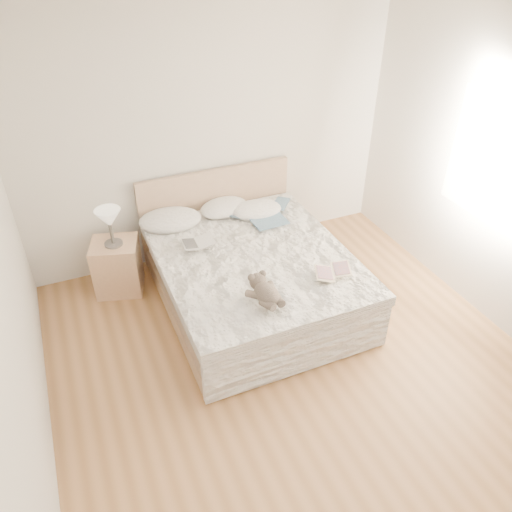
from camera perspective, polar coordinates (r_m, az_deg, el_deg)
name	(u,v)px	position (r m, az deg, el deg)	size (l,w,h in m)	color
floor	(306,382)	(4.33, 5.72, -14.16)	(4.00, 4.50, 0.00)	brown
ceiling	(335,37)	(2.91, 9.01, 23.44)	(4.00, 4.50, 0.00)	white
wall_back	(210,136)	(5.27, -5.24, 13.50)	(4.00, 0.02, 2.70)	silver
wall_left	(0,328)	(3.13, -27.23, -7.36)	(0.02, 4.50, 2.70)	silver
window	(507,169)	(4.78, 26.76, 8.85)	(0.02, 1.30, 1.10)	white
bed	(251,274)	(4.91, -0.60, -2.12)	(1.72, 2.14, 1.00)	tan
nightstand	(118,266)	(5.25, -15.54, -1.16)	(0.45, 0.40, 0.56)	tan
table_lamp	(109,220)	(4.94, -16.45, 3.96)	(0.28, 0.28, 0.39)	#4B4542
pillow_left	(170,220)	(5.20, -9.77, 4.09)	(0.64, 0.45, 0.19)	white
pillow_middle	(224,207)	(5.37, -3.73, 5.58)	(0.53, 0.37, 0.16)	white
pillow_right	(257,210)	(5.31, 0.08, 5.31)	(0.53, 0.37, 0.16)	white
blouse	(264,215)	(5.23, 0.91, 4.66)	(0.55, 0.58, 0.02)	#3C5973
photo_book	(198,243)	(4.81, -6.66, 1.47)	(0.32, 0.22, 0.02)	silver
childrens_book	(333,272)	(4.45, 8.77, -1.80)	(0.34, 0.23, 0.02)	#F7E5C3
teddy_bear	(267,300)	(4.07, 1.23, -5.04)	(0.24, 0.34, 0.18)	brown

